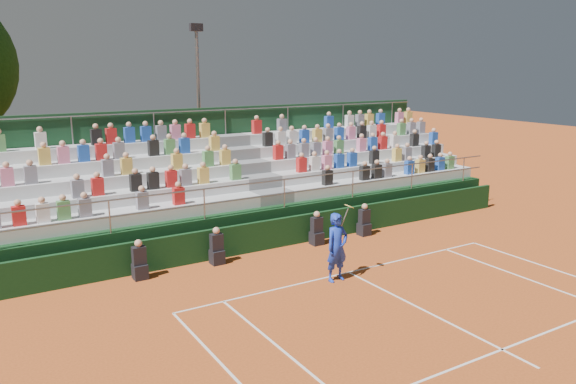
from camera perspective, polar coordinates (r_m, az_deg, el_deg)
ground at (r=17.07m, az=6.18°, el=-8.13°), size 90.00×90.00×0.00m
courtside_wall at (r=19.40m, az=0.46°, el=-3.92°), size 20.00×0.15×1.00m
line_officials at (r=18.42m, az=-2.15°, el=-4.91°), size 8.68×0.40×1.19m
grandstand at (r=21.98m, az=-3.96°, el=-0.35°), size 20.00×5.20×4.40m
tennis_player at (r=16.11m, az=5.01°, el=-5.61°), size 0.91×0.53×2.22m
floodlight_mast at (r=27.38m, az=-9.08°, el=9.63°), size 0.60×0.25×7.97m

